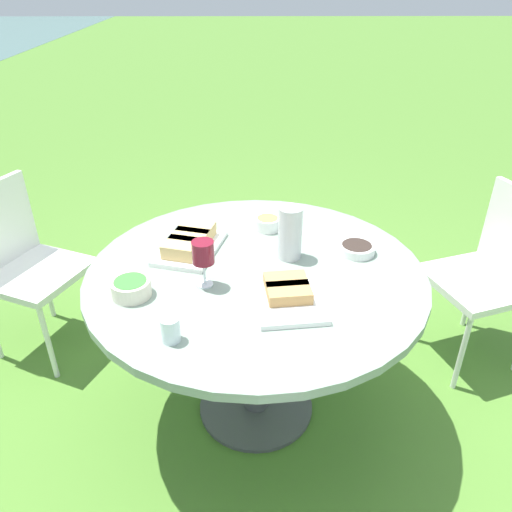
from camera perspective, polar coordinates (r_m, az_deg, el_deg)
The scene contains 12 objects.
ground_plane at distance 2.43m, azimuth -0.00°, elevation -16.81°, with size 40.00×40.00×0.00m, color #4C7A2D.
dining_table at distance 2.00m, azimuth -0.00°, elevation -4.13°, with size 1.32×1.32×0.75m.
chair_near_left at distance 2.66m, azimuth 25.55°, elevation -1.07°, with size 0.55×0.54×0.89m.
chair_near_right at distance 2.74m, azimuth -25.26°, elevation -0.14°, with size 0.57×0.56×0.89m.
water_pitcher at distance 1.98m, azimuth 3.91°, elevation 2.66°, with size 0.10×0.09×0.22m.
wine_glass at distance 1.79m, azimuth -6.06°, elevation 0.27°, with size 0.08×0.08×0.18m.
platter_bread_main at distance 2.08m, azimuth -7.58°, elevation 1.52°, with size 0.38×0.30×0.08m.
platter_charcuterie at distance 1.76m, azimuth 3.69°, elevation -4.40°, with size 0.31×0.26×0.06m.
bowl_fries at distance 2.23m, azimuth 1.33°, elevation 3.82°, with size 0.11×0.11×0.06m.
bowl_salad at distance 1.83m, azimuth -14.09°, elevation -3.48°, with size 0.14×0.14×0.06m.
bowl_olives at distance 2.09m, azimuth 11.42°, elevation 0.87°, with size 0.15×0.15×0.04m.
cup_water_near at distance 1.60m, azimuth -9.75°, elevation -8.28°, with size 0.06×0.06×0.08m.
Camera 1 is at (-1.65, 0.02, 1.78)m, focal length 35.00 mm.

